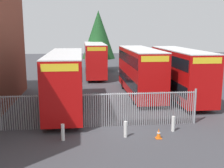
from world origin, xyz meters
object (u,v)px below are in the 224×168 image
Objects in this scene: double_decker_bus_behind_fence_right at (180,72)px; traffic_cone_by_gate at (159,134)px; double_decker_bus_behind_fence_left at (140,70)px; bollard_near_left at (63,132)px; double_decker_bus_far_back at (95,58)px; bollard_near_right at (173,124)px; bollard_center_front at (125,129)px; double_decker_bus_near_gate at (66,79)px.

traffic_cone_by_gate is at bearing -115.72° from double_decker_bus_behind_fence_right.
double_decker_bus_behind_fence_left reaches higher than bollard_near_left.
bollard_near_right is (3.76, -21.39, -1.95)m from double_decker_bus_far_back.
double_decker_bus_behind_fence_left is at bearing 73.98° from bollard_center_front.
double_decker_bus_far_back reaches higher than bollard_near_left.
bollard_near_right is (6.62, 0.73, 0.00)m from bollard_near_left.
double_decker_bus_far_back is at bearing 82.65° from bollard_near_left.
double_decker_bus_behind_fence_left is 1.00× the size of double_decker_bus_behind_fence_right.
double_decker_bus_behind_fence_right is 1.00× the size of double_decker_bus_far_back.
bollard_near_right reaches higher than traffic_cone_by_gate.
double_decker_bus_behind_fence_left and double_decker_bus_far_back have the same top height.
double_decker_bus_near_gate is at bearing 129.79° from traffic_cone_by_gate.
bollard_near_left and bollard_center_front have the same top height.
double_decker_bus_near_gate is 7.89m from double_decker_bus_behind_fence_left.
double_decker_bus_behind_fence_right is at bearing -24.48° from double_decker_bus_behind_fence_left.
traffic_cone_by_gate is (1.85, -0.41, -0.19)m from bollard_center_front.
double_decker_bus_behind_fence_right and double_decker_bus_far_back have the same top height.
double_decker_bus_near_gate is at bearing 140.24° from bollard_near_right.
double_decker_bus_near_gate is 1.00× the size of double_decker_bus_behind_fence_left.
bollard_near_right is at bearing -89.68° from double_decker_bus_behind_fence_left.
bollard_near_right is (0.05, -9.80, -1.95)m from double_decker_bus_behind_fence_left.
bollard_center_front is 1.61× the size of traffic_cone_by_gate.
traffic_cone_by_gate is (5.54, -6.65, -2.13)m from double_decker_bus_near_gate.
double_decker_bus_far_back is at bearing 107.74° from double_decker_bus_behind_fence_left.
double_decker_bus_near_gate is 11.38× the size of bollard_near_left.
bollard_near_right is (-3.29, -8.28, -1.95)m from double_decker_bus_behind_fence_right.
bollard_near_left is (0.12, -6.33, -1.95)m from double_decker_bus_near_gate.
bollard_near_left is at bearing 176.62° from traffic_cone_by_gate.
double_decker_bus_behind_fence_right is 14.89m from double_decker_bus_far_back.
double_decker_bus_near_gate reaches higher than bollard_center_front.
bollard_near_right is 1.60m from traffic_cone_by_gate.
bollard_near_left is at bearing -88.92° from double_decker_bus_near_gate.
double_decker_bus_far_back is (-7.05, 13.11, 0.00)m from double_decker_bus_behind_fence_right.
double_decker_bus_behind_fence_right is (3.35, -1.52, 0.00)m from double_decker_bus_behind_fence_left.
double_decker_bus_far_back is 22.68m from traffic_cone_by_gate.
double_decker_bus_behind_fence_right reaches higher than bollard_near_left.
double_decker_bus_behind_fence_right is 11.38× the size of bollard_center_front.
bollard_center_front is at bearing 167.43° from traffic_cone_by_gate.
double_decker_bus_behind_fence_left reaches higher than traffic_cone_by_gate.
double_decker_bus_near_gate is 16.06m from double_decker_bus_far_back.
double_decker_bus_behind_fence_left is at bearing 90.32° from bollard_near_right.
double_decker_bus_near_gate and double_decker_bus_far_back have the same top height.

